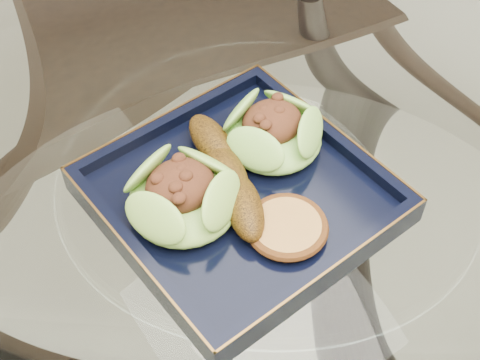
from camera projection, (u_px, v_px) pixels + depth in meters
dining_table at (263, 285)px, 0.84m from camera, size 1.13×1.13×0.77m
dining_chair at (184, 29)px, 1.25m from camera, size 0.47×0.47×0.99m
navy_plate at (240, 198)px, 0.71m from camera, size 0.29×0.29×0.02m
lettuce_wrap_left at (183, 198)px, 0.67m from camera, size 0.12×0.12×0.04m
lettuce_wrap_right at (273, 134)px, 0.73m from camera, size 0.12×0.12×0.04m
roasted_plantain at (227, 173)px, 0.69m from camera, size 0.08×0.18×0.03m
crumb_patty at (287, 228)px, 0.66m from camera, size 0.09×0.09×0.01m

